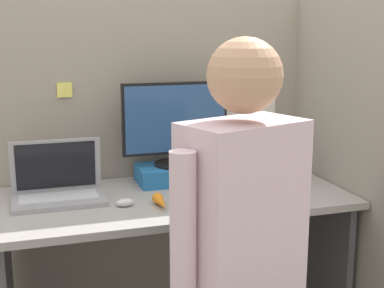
{
  "coord_description": "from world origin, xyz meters",
  "views": [
    {
      "loc": [
        -0.57,
        -1.73,
        1.38
      ],
      "look_at": [
        0.03,
        0.16,
        0.95
      ],
      "focal_mm": 50.0,
      "sensor_mm": 36.0,
      "label": 1
    }
  ],
  "objects_px": {
    "paper_box": "(176,173)",
    "stapler": "(295,174)",
    "laptop": "(58,189)",
    "person": "(242,248)",
    "carrot_toy": "(161,202)",
    "monitor": "(175,123)"
  },
  "relations": [
    {
      "from": "paper_box",
      "to": "stapler",
      "type": "distance_m",
      "value": 0.56
    },
    {
      "from": "paper_box",
      "to": "stapler",
      "type": "bearing_deg",
      "value": -10.96
    },
    {
      "from": "laptop",
      "to": "paper_box",
      "type": "bearing_deg",
      "value": 12.76
    },
    {
      "from": "laptop",
      "to": "stapler",
      "type": "distance_m",
      "value": 1.07
    },
    {
      "from": "laptop",
      "to": "person",
      "type": "distance_m",
      "value": 0.97
    },
    {
      "from": "carrot_toy",
      "to": "person",
      "type": "relative_size",
      "value": 0.11
    },
    {
      "from": "stapler",
      "to": "carrot_toy",
      "type": "xyz_separation_m",
      "value": [
        -0.7,
        -0.23,
        0.0
      ]
    },
    {
      "from": "person",
      "to": "stapler",
      "type": "bearing_deg",
      "value": 54.2
    },
    {
      "from": "monitor",
      "to": "laptop",
      "type": "xyz_separation_m",
      "value": [
        -0.53,
        -0.12,
        -0.22
      ]
    },
    {
      "from": "paper_box",
      "to": "person",
      "type": "bearing_deg",
      "value": -95.06
    },
    {
      "from": "paper_box",
      "to": "monitor",
      "type": "xyz_separation_m",
      "value": [
        -0.0,
        0.0,
        0.23
      ]
    },
    {
      "from": "monitor",
      "to": "laptop",
      "type": "distance_m",
      "value": 0.59
    },
    {
      "from": "paper_box",
      "to": "monitor",
      "type": "distance_m",
      "value": 0.23
    },
    {
      "from": "laptop",
      "to": "person",
      "type": "bearing_deg",
      "value": -62.91
    },
    {
      "from": "laptop",
      "to": "stapler",
      "type": "relative_size",
      "value": 2.17
    },
    {
      "from": "carrot_toy",
      "to": "stapler",
      "type": "bearing_deg",
      "value": 18.05
    },
    {
      "from": "person",
      "to": "monitor",
      "type": "bearing_deg",
      "value": 84.95
    },
    {
      "from": "monitor",
      "to": "carrot_toy",
      "type": "relative_size",
      "value": 3.23
    },
    {
      "from": "carrot_toy",
      "to": "person",
      "type": "xyz_separation_m",
      "value": [
        0.07,
        -0.65,
        0.07
      ]
    },
    {
      "from": "stapler",
      "to": "person",
      "type": "height_order",
      "value": "person"
    },
    {
      "from": "paper_box",
      "to": "carrot_toy",
      "type": "height_order",
      "value": "paper_box"
    },
    {
      "from": "carrot_toy",
      "to": "paper_box",
      "type": "bearing_deg",
      "value": 65.2
    }
  ]
}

